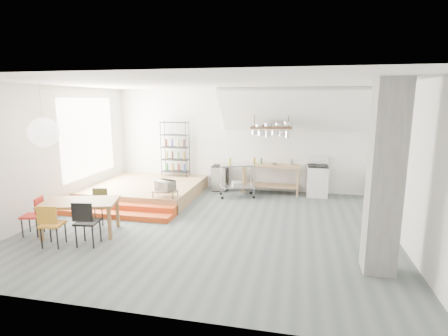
% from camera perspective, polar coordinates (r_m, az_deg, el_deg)
% --- Properties ---
extents(floor, '(8.00, 8.00, 0.00)m').
position_cam_1_polar(floor, '(8.18, -2.17, -9.35)').
color(floor, '#505B5D').
rests_on(floor, ground).
extents(wall_back, '(8.00, 0.04, 3.20)m').
position_cam_1_polar(wall_back, '(11.16, 2.24, 4.60)').
color(wall_back, silver).
rests_on(wall_back, ground).
extents(wall_left, '(0.04, 7.00, 3.20)m').
position_cam_1_polar(wall_left, '(9.58, -26.13, 2.41)').
color(wall_left, silver).
rests_on(wall_left, ground).
extents(wall_right, '(0.04, 7.00, 3.20)m').
position_cam_1_polar(wall_right, '(7.81, 27.47, 0.58)').
color(wall_right, silver).
rests_on(wall_right, ground).
extents(ceiling, '(8.00, 7.00, 0.02)m').
position_cam_1_polar(ceiling, '(7.68, -2.35, 13.64)').
color(ceiling, white).
rests_on(ceiling, wall_back).
extents(slope_ceiling, '(4.40, 1.44, 1.32)m').
position_cam_1_polar(slope_ceiling, '(10.33, 11.69, 9.15)').
color(slope_ceiling, white).
rests_on(slope_ceiling, wall_back).
extents(window_pane, '(0.02, 2.50, 2.20)m').
position_cam_1_polar(window_pane, '(10.75, -21.22, 4.69)').
color(window_pane, white).
rests_on(window_pane, wall_left).
extents(platform, '(3.00, 3.00, 0.40)m').
position_cam_1_polar(platform, '(10.74, -12.53, -3.51)').
color(platform, '#A78253').
rests_on(platform, ground).
extents(step_lower, '(3.00, 0.35, 0.13)m').
position_cam_1_polar(step_lower, '(9.12, -17.62, -7.27)').
color(step_lower, '#D74B19').
rests_on(step_lower, ground).
extents(step_upper, '(3.00, 0.35, 0.27)m').
position_cam_1_polar(step_upper, '(9.39, -16.59, -6.26)').
color(step_upper, '#D74B19').
rests_on(step_upper, ground).
extents(concrete_column, '(0.50, 0.50, 3.20)m').
position_cam_1_polar(concrete_column, '(6.21, 24.77, -1.60)').
color(concrete_column, slate).
rests_on(concrete_column, ground).
extents(kitchen_counter, '(1.80, 0.60, 0.91)m').
position_cam_1_polar(kitchen_counter, '(10.84, 7.61, -0.91)').
color(kitchen_counter, '#A78253').
rests_on(kitchen_counter, ground).
extents(stove, '(0.60, 0.60, 1.18)m').
position_cam_1_polar(stove, '(10.86, 14.98, -1.95)').
color(stove, white).
rests_on(stove, ground).
extents(pot_rack, '(1.20, 0.50, 1.43)m').
position_cam_1_polar(pot_rack, '(10.42, 7.85, 6.12)').
color(pot_rack, '#45291B').
rests_on(pot_rack, ceiling).
extents(wire_shelving, '(0.88, 0.38, 1.80)m').
position_cam_1_polar(wire_shelving, '(11.43, -7.98, 3.27)').
color(wire_shelving, black).
rests_on(wire_shelving, platform).
extents(microwave_shelf, '(0.60, 0.40, 0.16)m').
position_cam_1_polar(microwave_shelf, '(9.12, -9.59, -3.75)').
color(microwave_shelf, '#A78253').
rests_on(microwave_shelf, platform).
extents(paper_lantern, '(0.60, 0.60, 0.60)m').
position_cam_1_polar(paper_lantern, '(8.05, -27.36, 5.18)').
color(paper_lantern, white).
rests_on(paper_lantern, ceiling).
extents(dining_table, '(1.72, 1.27, 0.73)m').
position_cam_1_polar(dining_table, '(8.11, -22.47, -5.55)').
color(dining_table, '#956336').
rests_on(dining_table, ground).
extents(chair_mustard, '(0.45, 0.45, 0.87)m').
position_cam_1_polar(chair_mustard, '(7.65, -26.49, -7.90)').
color(chair_mustard, '#C58421').
rests_on(chair_mustard, ground).
extents(chair_black, '(0.48, 0.48, 0.93)m').
position_cam_1_polar(chair_black, '(7.41, -21.68, -7.83)').
color(chair_black, black).
rests_on(chair_black, ground).
extents(chair_olive, '(0.43, 0.43, 0.81)m').
position_cam_1_polar(chair_olive, '(8.73, -19.75, -5.35)').
color(chair_olive, brown).
rests_on(chair_olive, ground).
extents(chair_red, '(0.46, 0.46, 0.83)m').
position_cam_1_polar(chair_red, '(8.49, -28.47, -6.42)').
color(chair_red, '#AE1D18').
rests_on(chair_red, ground).
extents(rolling_cart, '(1.12, 0.84, 1.00)m').
position_cam_1_polar(rolling_cart, '(10.35, 2.16, -1.26)').
color(rolling_cart, silver).
rests_on(rolling_cart, ground).
extents(mini_fridge, '(0.47, 0.47, 0.80)m').
position_cam_1_polar(mini_fridge, '(11.17, -0.64, -1.62)').
color(mini_fridge, black).
rests_on(mini_fridge, ground).
extents(microwave, '(0.57, 0.48, 0.27)m').
position_cam_1_polar(microwave, '(9.08, -9.62, -2.82)').
color(microwave, beige).
rests_on(microwave, microwave_shelf).
extents(bowl, '(0.27, 0.27, 0.05)m').
position_cam_1_polar(bowl, '(10.72, 8.26, 0.64)').
color(bowl, silver).
rests_on(bowl, kitchen_counter).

